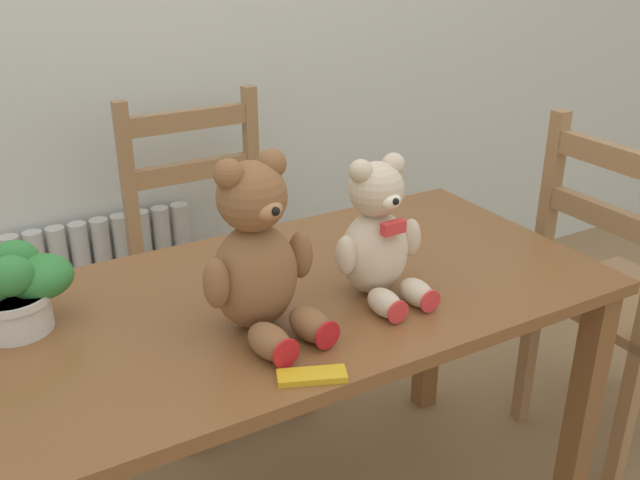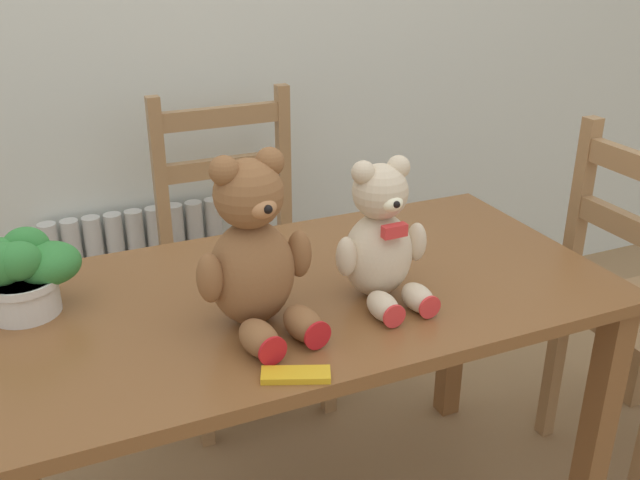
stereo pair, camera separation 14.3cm
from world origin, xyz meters
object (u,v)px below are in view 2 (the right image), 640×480
at_px(teddy_bear_left, 254,254).
at_px(chocolate_bar, 296,375).
at_px(wooden_chair_behind, 240,261).
at_px(teddy_bear_right, 381,240).
at_px(potted_plant, 22,271).

relative_size(teddy_bear_left, chocolate_bar, 2.89).
height_order(wooden_chair_behind, teddy_bear_left, teddy_bear_left).
bearing_deg(teddy_bear_right, chocolate_bar, 35.01).
height_order(teddy_bear_left, teddy_bear_right, teddy_bear_left).
bearing_deg(potted_plant, teddy_bear_left, -29.26).
bearing_deg(teddy_bear_left, potted_plant, -38.49).
relative_size(teddy_bear_right, chocolate_bar, 2.49).
distance_m(wooden_chair_behind, teddy_bear_right, 0.89).
relative_size(wooden_chair_behind, chocolate_bar, 8.15).
relative_size(wooden_chair_behind, teddy_bear_right, 3.27).
xyz_separation_m(teddy_bear_left, potted_plant, (-0.41, 0.23, -0.06)).
relative_size(wooden_chair_behind, teddy_bear_left, 2.82).
distance_m(teddy_bear_right, potted_plant, 0.73).
bearing_deg(teddy_bear_left, teddy_bear_right, 171.02).
bearing_deg(chocolate_bar, wooden_chair_behind, 78.16).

